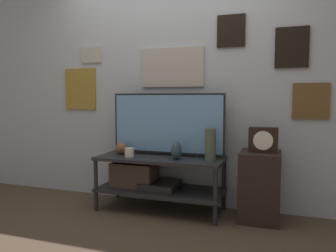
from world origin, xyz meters
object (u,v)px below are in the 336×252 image
at_px(mantel_clock, 263,140).
at_px(vase_urn_stoneware, 176,150).
at_px(television, 168,124).
at_px(vase_round_glass, 121,148).
at_px(candle_jar, 129,153).
at_px(vase_tall_ceramic, 210,145).

bearing_deg(mantel_clock, vase_urn_stoneware, -171.97).
relative_size(television, vase_round_glass, 9.58).
bearing_deg(mantel_clock, vase_round_glass, -178.88).
relative_size(candle_jar, mantel_clock, 0.36).
xyz_separation_m(television, vase_urn_stoneware, (0.15, -0.19, -0.24)).
distance_m(candle_jar, mantel_clock, 1.30).
xyz_separation_m(vase_tall_ceramic, candle_jar, (-0.81, -0.07, -0.11)).
bearing_deg(vase_tall_ceramic, candle_jar, -174.70).
bearing_deg(candle_jar, vase_urn_stoneware, 4.25).
bearing_deg(mantel_clock, vase_tall_ceramic, -171.18).
distance_m(vase_round_glass, vase_urn_stoneware, 0.64).
bearing_deg(candle_jar, vase_tall_ceramic, 5.30).
height_order(vase_round_glass, mantel_clock, mantel_clock).
height_order(television, vase_tall_ceramic, television).
distance_m(vase_round_glass, mantel_clock, 1.44).
relative_size(vase_tall_ceramic, candle_jar, 3.27).
height_order(vase_urn_stoneware, mantel_clock, mantel_clock).
distance_m(vase_urn_stoneware, candle_jar, 0.49).
relative_size(vase_tall_ceramic, mantel_clock, 1.19).
bearing_deg(vase_urn_stoneware, television, 129.82).
height_order(vase_urn_stoneware, candle_jar, vase_urn_stoneware).
relative_size(vase_round_glass, candle_jar, 1.31).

